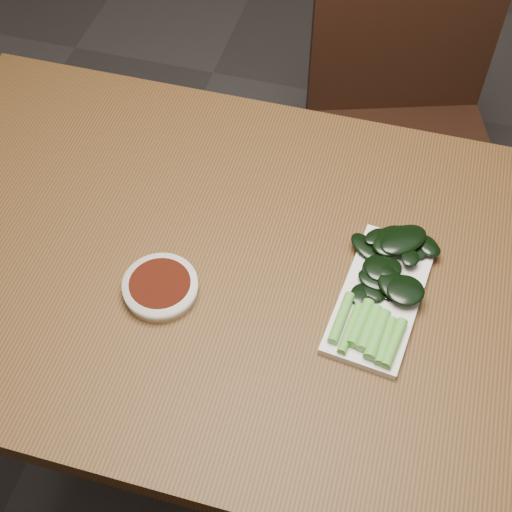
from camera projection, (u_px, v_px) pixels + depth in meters
name	position (u px, v px, depth m)	size (l,w,h in m)	color
ground	(265.00, 442.00, 1.79)	(6.00, 6.00, 0.00)	#2E2B2B
table	(269.00, 293.00, 1.25)	(1.40, 0.80, 0.75)	#482E14
chair_far	(403.00, 127.00, 1.77)	(0.57, 0.57, 0.89)	black
sauce_bowl	(161.00, 287.00, 1.15)	(0.12, 0.12, 0.03)	silver
serving_plate	(380.00, 297.00, 1.15)	(0.15, 0.28, 0.01)	silver
gai_lan	(387.00, 280.00, 1.15)	(0.17, 0.29, 0.03)	#529F36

